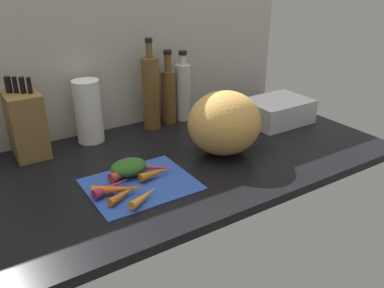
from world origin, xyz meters
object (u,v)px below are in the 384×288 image
(carrot_6, at_px, (118,189))
(carrot_4, at_px, (128,171))
(carrot_1, at_px, (125,193))
(bottle_2, at_px, (183,91))
(carrot_2, at_px, (155,173))
(knife_block, at_px, (26,124))
(carrot_7, at_px, (121,168))
(cutting_board, at_px, (141,184))
(bottle_0, at_px, (151,92))
(carrot_3, at_px, (112,187))
(dish_rack, at_px, (277,111))
(carrot_0, at_px, (144,196))
(winter_squash, at_px, (224,123))
(paper_towel_roll, at_px, (88,111))
(bottle_1, at_px, (169,94))
(carrot_5, at_px, (149,168))

(carrot_6, bearing_deg, carrot_4, 50.68)
(carrot_1, relative_size, bottle_2, 0.42)
(carrot_2, distance_m, knife_block, 0.51)
(knife_block, relative_size, bottle_2, 0.95)
(carrot_6, height_order, carrot_7, carrot_6)
(cutting_board, distance_m, bottle_0, 0.50)
(carrot_3, distance_m, carrot_4, 0.10)
(carrot_3, xyz_separation_m, dish_rack, (0.83, 0.17, 0.03))
(carrot_0, distance_m, carrot_2, 0.14)
(carrot_7, height_order, winter_squash, winter_squash)
(carrot_3, xyz_separation_m, paper_towel_roll, (0.08, 0.41, 0.10))
(carrot_0, distance_m, bottle_0, 0.59)
(bottle_2, xyz_separation_m, dish_rack, (0.32, -0.25, -0.08))
(carrot_6, bearing_deg, bottle_1, 46.22)
(carrot_5, bearing_deg, paper_towel_roll, 100.61)
(winter_squash, height_order, paper_towel_roll, paper_towel_roll)
(carrot_1, bearing_deg, cutting_board, 34.23)
(knife_block, bearing_deg, cutting_board, -60.55)
(carrot_7, xyz_separation_m, winter_squash, (0.38, -0.05, 0.09))
(carrot_6, xyz_separation_m, paper_towel_roll, (0.07, 0.44, 0.10))
(cutting_board, xyz_separation_m, winter_squash, (0.36, 0.05, 0.11))
(carrot_0, distance_m, knife_block, 0.56)
(carrot_6, xyz_separation_m, bottle_2, (0.50, 0.44, 0.10))
(carrot_7, xyz_separation_m, bottle_0, (0.27, 0.31, 0.13))
(carrot_6, xyz_separation_m, winter_squash, (0.44, 0.08, 0.09))
(bottle_2, bearing_deg, dish_rack, -37.88)
(carrot_7, bearing_deg, carrot_6, -116.81)
(carrot_2, distance_m, dish_rack, 0.70)
(carrot_1, distance_m, carrot_2, 0.14)
(carrot_6, xyz_separation_m, knife_block, (-0.15, 0.44, 0.09))
(bottle_2, bearing_deg, carrot_4, -140.15)
(carrot_3, xyz_separation_m, carrot_7, (0.07, 0.10, 0.00))
(carrot_1, xyz_separation_m, paper_towel_roll, (0.06, 0.46, 0.10))
(carrot_6, relative_size, knife_block, 0.53)
(carrot_4, xyz_separation_m, bottle_0, (0.26, 0.34, 0.13))
(bottle_2, bearing_deg, knife_block, -179.63)
(carrot_1, xyz_separation_m, carrot_5, (0.13, 0.10, 0.00))
(carrot_1, distance_m, bottle_1, 0.64)
(carrot_6, bearing_deg, carrot_1, -67.78)
(dish_rack, bearing_deg, bottle_2, 142.12)
(carrot_7, relative_size, dish_rack, 0.38)
(carrot_7, relative_size, knife_block, 0.36)
(carrot_2, relative_size, dish_rack, 0.41)
(cutting_board, height_order, bottle_0, bottle_0)
(cutting_board, height_order, carrot_1, carrot_1)
(carrot_6, relative_size, paper_towel_roll, 0.63)
(knife_block, height_order, bottle_1, bottle_1)
(carrot_0, distance_m, paper_towel_roll, 0.52)
(carrot_3, xyz_separation_m, bottle_2, (0.51, 0.42, 0.11))
(carrot_6, distance_m, dish_rack, 0.84)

